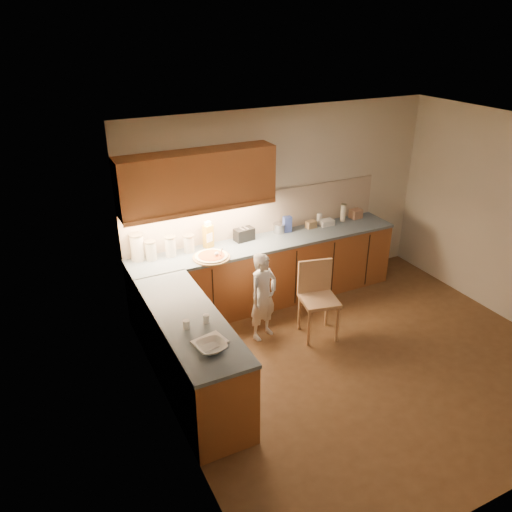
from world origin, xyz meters
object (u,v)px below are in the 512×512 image
object	(u,v)px
wooden_chair	(317,294)
oil_jug	(208,235)
toaster	(244,234)
child	(263,297)
pizza_on_board	(212,257)

from	to	relation	value
wooden_chair	oil_jug	distance (m)	1.57
toaster	wooden_chair	bearing A→B (deg)	-74.25
oil_jug	toaster	size ratio (longest dim) A/B	1.29
child	wooden_chair	world-z (taller)	child
child	wooden_chair	distance (m)	0.67
child	toaster	world-z (taller)	child
child	oil_jug	xyz separation A→B (m)	(-0.33, 0.91, 0.52)
wooden_chair	toaster	size ratio (longest dim) A/B	3.47
wooden_chair	toaster	bearing A→B (deg)	124.95
wooden_chair	oil_jug	world-z (taller)	oil_jug
child	wooden_chair	xyz separation A→B (m)	(0.63, -0.22, -0.01)
child	toaster	bearing A→B (deg)	59.99
wooden_chair	toaster	world-z (taller)	toaster
oil_jug	toaster	bearing A→B (deg)	-0.54
pizza_on_board	toaster	xyz separation A→B (m)	(0.60, 0.32, 0.06)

